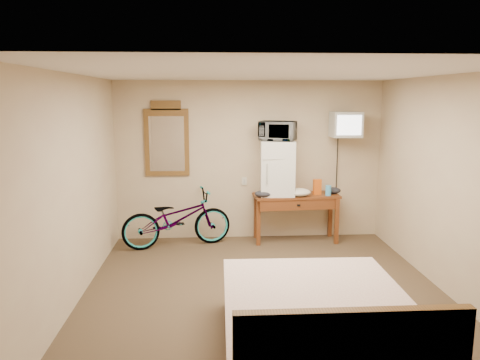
{
  "coord_description": "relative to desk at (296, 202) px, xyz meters",
  "views": [
    {
      "loc": [
        -0.6,
        -5.03,
        2.26
      ],
      "look_at": [
        -0.24,
        0.8,
        1.21
      ],
      "focal_mm": 35.0,
      "sensor_mm": 36.0,
      "label": 1
    }
  ],
  "objects": [
    {
      "name": "room",
      "position": [
        -0.71,
        -2.0,
        0.62
      ],
      "size": [
        4.6,
        4.64,
        2.5
      ],
      "color": "#422F21",
      "rests_on": "ground"
    },
    {
      "name": "desk",
      "position": [
        0.0,
        0.0,
        0.0
      ],
      "size": [
        1.34,
        0.6,
        0.75
      ],
      "color": "maroon",
      "rests_on": "floor"
    },
    {
      "name": "mini_fridge",
      "position": [
        -0.3,
        0.03,
        0.54
      ],
      "size": [
        0.54,
        0.52,
        0.84
      ],
      "color": "white",
      "rests_on": "desk"
    },
    {
      "name": "microwave",
      "position": [
        -0.3,
        0.04,
        1.11
      ],
      "size": [
        0.63,
        0.53,
        0.29
      ],
      "primitive_type": "imported",
      "rotation": [
        0.0,
        0.0,
        -0.36
      ],
      "color": "white",
      "rests_on": "mini_fridge"
    },
    {
      "name": "snack_bag",
      "position": [
        0.33,
        0.01,
        0.24
      ],
      "size": [
        0.13,
        0.09,
        0.24
      ],
      "primitive_type": "cube",
      "rotation": [
        0.0,
        0.0,
        0.14
      ],
      "color": "#D35612",
      "rests_on": "desk"
    },
    {
      "name": "blue_cup",
      "position": [
        0.48,
        -0.08,
        0.2
      ],
      "size": [
        0.09,
        0.09,
        0.16
      ],
      "primitive_type": "cylinder",
      "color": "#43A4E6",
      "rests_on": "desk"
    },
    {
      "name": "cloth_cream",
      "position": [
        0.01,
        -0.1,
        0.18
      ],
      "size": [
        0.38,
        0.3,
        0.12
      ],
      "primitive_type": "ellipsoid",
      "color": "white",
      "rests_on": "desk"
    },
    {
      "name": "cloth_dark_a",
      "position": [
        -0.53,
        -0.14,
        0.17
      ],
      "size": [
        0.27,
        0.2,
        0.1
      ],
      "primitive_type": "ellipsoid",
      "color": "black",
      "rests_on": "desk"
    },
    {
      "name": "cloth_dark_b",
      "position": [
        0.6,
        0.05,
        0.17
      ],
      "size": [
        0.22,
        0.18,
        0.1
      ],
      "primitive_type": "ellipsoid",
      "color": "black",
      "rests_on": "desk"
    },
    {
      "name": "crt_television",
      "position": [
        0.74,
        0.02,
        1.2
      ],
      "size": [
        0.44,
        0.56,
        0.39
      ],
      "color": "black",
      "rests_on": "room"
    },
    {
      "name": "wall_mirror",
      "position": [
        -2.0,
        0.27,
        0.97
      ],
      "size": [
        0.69,
        0.04,
        1.16
      ],
      "color": "brown",
      "rests_on": "room"
    },
    {
      "name": "bicycle",
      "position": [
        -1.84,
        -0.14,
        -0.19
      ],
      "size": [
        1.74,
        0.97,
        0.87
      ],
      "primitive_type": "imported",
      "rotation": [
        0.0,
        0.0,
        1.82
      ],
      "color": "black",
      "rests_on": "floor"
    },
    {
      "name": "bed",
      "position": [
        -0.4,
        -3.37,
        -0.33
      ],
      "size": [
        1.66,
        2.18,
        0.9
      ],
      "color": "brown",
      "rests_on": "floor"
    }
  ]
}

